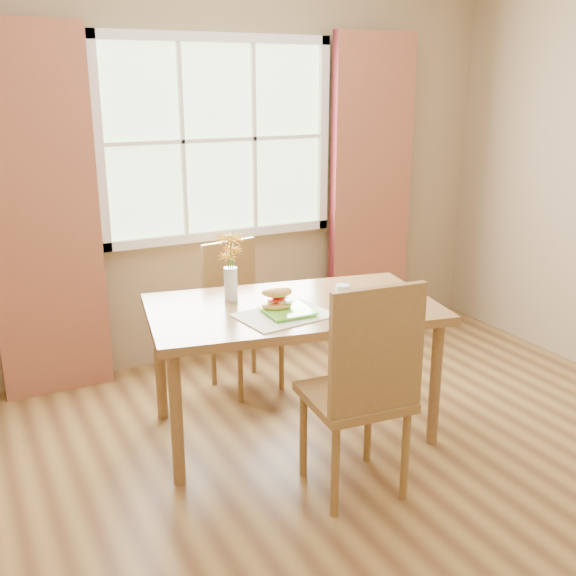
% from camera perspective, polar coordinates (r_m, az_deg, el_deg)
% --- Properties ---
extents(room, '(4.24, 3.84, 2.74)m').
position_cam_1_polar(room, '(2.90, 7.89, 6.60)').
color(room, olive).
rests_on(room, ground).
extents(window, '(1.62, 0.06, 1.32)m').
position_cam_1_polar(window, '(4.53, -5.92, 12.37)').
color(window, '#BBE4AC').
rests_on(window, room).
extents(curtain_left, '(0.65, 0.08, 2.20)m').
position_cam_1_polar(curtain_left, '(4.22, -20.05, 5.57)').
color(curtain_left, maroon).
rests_on(curtain_left, room).
extents(curtain_right, '(0.65, 0.08, 2.20)m').
position_cam_1_polar(curtain_right, '(5.03, 7.02, 8.23)').
color(curtain_right, maroon).
rests_on(curtain_right, room).
extents(dining_table, '(1.64, 1.11, 0.74)m').
position_cam_1_polar(dining_table, '(3.59, 0.40, -2.58)').
color(dining_table, brown).
rests_on(dining_table, room).
extents(chair_near, '(0.48, 0.48, 1.06)m').
position_cam_1_polar(chair_near, '(3.05, 6.49, -8.04)').
color(chair_near, brown).
rests_on(chair_near, room).
extents(chair_far, '(0.44, 0.44, 0.92)m').
position_cam_1_polar(chair_far, '(4.23, -4.14, -1.76)').
color(chair_far, brown).
rests_on(chair_far, room).
extents(placemat, '(0.49, 0.39, 0.01)m').
position_cam_1_polar(placemat, '(3.40, -0.37, -2.32)').
color(placemat, silver).
rests_on(placemat, dining_table).
extents(plate, '(0.24, 0.24, 0.01)m').
position_cam_1_polar(plate, '(3.42, -0.01, -2.07)').
color(plate, '#65D234').
rests_on(plate, placemat).
extents(croissant_sandwich, '(0.19, 0.15, 0.12)m').
position_cam_1_polar(croissant_sandwich, '(3.42, -0.95, -0.88)').
color(croissant_sandwich, gold).
rests_on(croissant_sandwich, plate).
extents(water_glass, '(0.07, 0.07, 0.11)m').
position_cam_1_polar(water_glass, '(3.56, 4.64, -0.64)').
color(water_glass, silver).
rests_on(water_glass, dining_table).
extents(flower_vase, '(0.15, 0.15, 0.37)m').
position_cam_1_polar(flower_vase, '(3.59, -4.91, 2.39)').
color(flower_vase, silver).
rests_on(flower_vase, dining_table).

